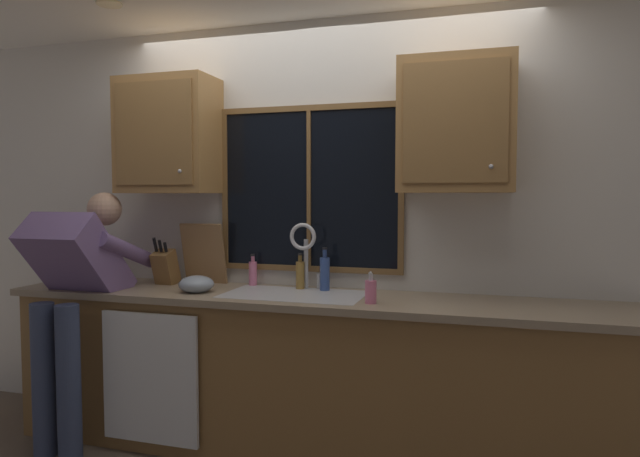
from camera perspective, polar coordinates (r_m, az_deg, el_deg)
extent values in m
cube|color=silver|center=(3.47, 0.60, -0.06)|extent=(5.93, 0.12, 2.55)
cylinder|color=#FFEAB2|center=(3.51, -20.84, 20.76)|extent=(0.14, 0.14, 0.01)
cube|color=black|center=(3.42, -1.08, 4.08)|extent=(1.10, 0.02, 0.95)
cube|color=brown|center=(3.46, -1.14, 12.27)|extent=(1.17, 0.02, 0.04)
cube|color=brown|center=(3.44, -1.12, -4.14)|extent=(1.17, 0.02, 0.04)
cube|color=brown|center=(3.63, -9.72, 3.99)|extent=(0.03, 0.02, 0.95)
cube|color=brown|center=(3.28, 8.36, 4.07)|extent=(0.04, 0.02, 0.95)
cube|color=brown|center=(3.41, -1.14, 4.08)|extent=(0.02, 0.02, 0.95)
cube|color=olive|center=(3.30, -1.16, -15.06)|extent=(3.53, 0.58, 0.88)
cube|color=gray|center=(3.16, -1.28, -7.24)|extent=(3.59, 0.62, 0.04)
cube|color=white|center=(3.37, -17.10, -14.49)|extent=(0.60, 0.02, 0.74)
cube|color=#9E703D|center=(3.67, -15.28, 9.15)|extent=(0.61, 0.33, 0.72)
cube|color=olive|center=(3.53, -16.77, 9.37)|extent=(0.53, 0.01, 0.62)
sphere|color=#B2B2B7|center=(3.41, -14.21, 5.74)|extent=(0.02, 0.02, 0.02)
cube|color=#9E703D|center=(3.13, 13.83, 10.20)|extent=(0.61, 0.33, 0.72)
cube|color=olive|center=(2.96, 13.66, 10.60)|extent=(0.53, 0.01, 0.62)
sphere|color=#B2B2B7|center=(2.93, 17.17, 6.10)|extent=(0.02, 0.02, 0.02)
cube|color=#B7B7BC|center=(3.20, -2.68, -6.95)|extent=(0.80, 0.46, 0.02)
cube|color=#9C9CA0|center=(3.29, -6.00, -8.46)|extent=(0.36, 0.42, 0.20)
cube|color=#9C9CA0|center=(3.16, 0.80, -8.93)|extent=(0.36, 0.42, 0.20)
cube|color=#B7B7BC|center=(3.22, -2.67, -8.70)|extent=(0.04, 0.42, 0.20)
cylinder|color=silver|center=(3.38, -1.45, -3.64)|extent=(0.03, 0.03, 0.30)
torus|color=silver|center=(3.31, -1.77, -0.84)|extent=(0.16, 0.02, 0.16)
cylinder|color=silver|center=(3.37, -0.15, -5.38)|extent=(0.03, 0.03, 0.09)
cylinder|color=#384260|center=(3.61, -26.50, -13.75)|extent=(0.13, 0.13, 0.88)
cylinder|color=#384260|center=(3.50, -24.41, -14.24)|extent=(0.13, 0.13, 0.88)
cube|color=slate|center=(3.57, -23.70, -3.07)|extent=(0.44, 0.54, 0.58)
sphere|color=tan|center=(3.74, -21.26, 1.88)|extent=(0.21, 0.21, 0.21)
cylinder|color=slate|center=(3.84, -24.48, -1.90)|extent=(0.09, 0.52, 0.26)
cylinder|color=slate|center=(3.57, -19.15, -2.16)|extent=(0.09, 0.52, 0.26)
cube|color=brown|center=(3.67, -15.58, -3.92)|extent=(0.12, 0.18, 0.25)
cylinder|color=black|center=(3.63, -16.57, -1.60)|extent=(0.02, 0.05, 0.09)
cylinder|color=black|center=(3.61, -16.09, -1.73)|extent=(0.02, 0.04, 0.08)
cylinder|color=black|center=(3.59, -15.59, -1.86)|extent=(0.02, 0.04, 0.06)
cube|color=#997047|center=(3.64, -11.86, -2.54)|extent=(0.29, 0.10, 0.39)
ellipsoid|color=#8C99A8|center=(3.34, -12.58, -5.61)|extent=(0.20, 0.20, 0.10)
cylinder|color=pink|center=(2.93, 5.23, -6.51)|extent=(0.06, 0.06, 0.12)
cylinder|color=silver|center=(2.92, 5.24, -4.98)|extent=(0.02, 0.02, 0.04)
cylinder|color=silver|center=(2.90, 5.17, -4.58)|extent=(0.01, 0.04, 0.01)
cylinder|color=#334C8C|center=(3.30, 0.49, -4.72)|extent=(0.06, 0.06, 0.20)
cylinder|color=navy|center=(3.28, 0.49, -2.60)|extent=(0.03, 0.03, 0.05)
cylinder|color=black|center=(3.28, 0.50, -2.07)|extent=(0.03, 0.03, 0.01)
cylinder|color=olive|center=(3.36, -2.05, -4.85)|extent=(0.05, 0.05, 0.16)
cylinder|color=brown|center=(3.35, -2.05, -3.11)|extent=(0.02, 0.02, 0.04)
cylinder|color=black|center=(3.35, -2.05, -2.65)|extent=(0.03, 0.03, 0.01)
cylinder|color=pink|center=(3.52, -6.91, -4.63)|extent=(0.05, 0.05, 0.15)
cylinder|color=#AD5B7A|center=(3.51, -6.92, -3.12)|extent=(0.02, 0.02, 0.04)
cylinder|color=black|center=(3.51, -6.92, -2.72)|extent=(0.03, 0.03, 0.01)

